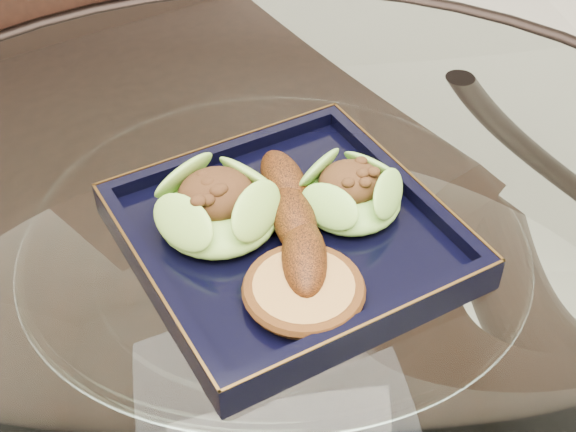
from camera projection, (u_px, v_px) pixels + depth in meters
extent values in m
cylinder|color=white|center=(275.00, 283.00, 0.71)|extent=(1.10, 1.10, 0.01)
torus|color=black|center=(275.00, 283.00, 0.71)|extent=(1.13, 1.13, 0.02)
cylinder|color=black|center=(423.00, 294.00, 1.21)|extent=(0.04, 0.04, 0.75)
cylinder|color=black|center=(45.00, 354.00, 1.13)|extent=(0.04, 0.04, 0.75)
cube|color=black|center=(180.00, 221.00, 1.14)|extent=(0.58, 0.58, 0.04)
cylinder|color=black|center=(359.00, 369.00, 1.27)|extent=(0.03, 0.03, 0.48)
cylinder|color=black|center=(41.00, 311.00, 1.36)|extent=(0.03, 0.03, 0.48)
cylinder|color=black|center=(239.00, 228.00, 1.52)|extent=(0.03, 0.03, 0.48)
cube|color=black|center=(288.00, 240.00, 0.73)|extent=(0.34, 0.34, 0.02)
ellipsoid|color=#6CAE32|center=(218.00, 209.00, 0.72)|extent=(0.14, 0.14, 0.04)
ellipsoid|color=#579F2E|center=(350.00, 195.00, 0.74)|extent=(0.12, 0.12, 0.03)
ellipsoid|color=#562409|center=(294.00, 218.00, 0.71)|extent=(0.05, 0.18, 0.03)
cylinder|color=#B8853D|center=(304.00, 291.00, 0.66)|extent=(0.10, 0.10, 0.02)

